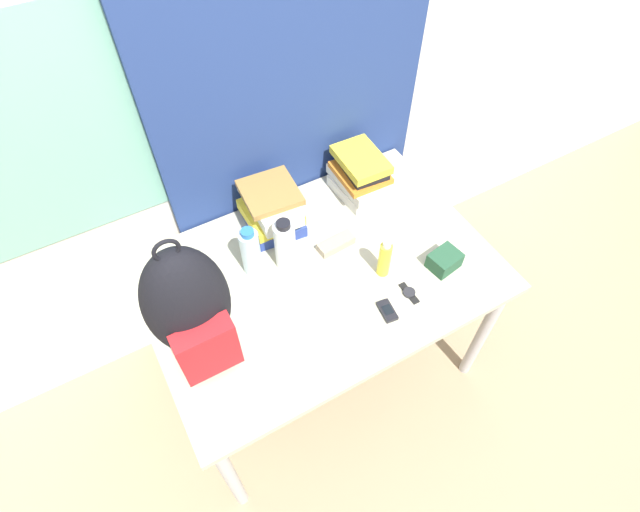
# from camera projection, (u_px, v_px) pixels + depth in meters

# --- Properties ---
(ground_plane) EXTENTS (12.00, 12.00, 0.00)m
(ground_plane) POSITION_uv_depth(u_px,v_px,m) (368.00, 439.00, 2.26)
(ground_plane) COLOR #9E8466
(wall_back) EXTENTS (6.00, 0.06, 2.50)m
(wall_back) POSITION_uv_depth(u_px,v_px,m) (246.00, 88.00, 1.79)
(wall_back) COLOR silver
(wall_back) RESTS_ON ground_plane
(curtain_blue) EXTENTS (1.11, 0.04, 2.50)m
(curtain_blue) POSITION_uv_depth(u_px,v_px,m) (295.00, 83.00, 1.81)
(curtain_blue) COLOR navy
(curtain_blue) RESTS_ON ground_plane
(desk) EXTENTS (1.31, 0.89, 0.76)m
(desk) POSITION_uv_depth(u_px,v_px,m) (320.00, 284.00, 1.96)
(desk) COLOR #B7B299
(desk) RESTS_ON ground_plane
(backpack) EXTENTS (0.27, 0.26, 0.55)m
(backpack) POSITION_uv_depth(u_px,v_px,m) (189.00, 308.00, 1.52)
(backpack) COLOR black
(backpack) RESTS_ON desk
(book_stack_left) EXTENTS (0.22, 0.27, 0.20)m
(book_stack_left) POSITION_uv_depth(u_px,v_px,m) (272.00, 209.00, 1.96)
(book_stack_left) COLOR navy
(book_stack_left) RESTS_ON desk
(book_stack_center) EXTENTS (0.22, 0.26, 0.20)m
(book_stack_center) POSITION_uv_depth(u_px,v_px,m) (361.00, 175.00, 2.09)
(book_stack_center) COLOR silver
(book_stack_center) RESTS_ON desk
(water_bottle) EXTENTS (0.07, 0.07, 0.23)m
(water_bottle) POSITION_uv_depth(u_px,v_px,m) (251.00, 252.00, 1.82)
(water_bottle) COLOR silver
(water_bottle) RESTS_ON desk
(sports_bottle) EXTENTS (0.08, 0.08, 0.24)m
(sports_bottle) POSITION_uv_depth(u_px,v_px,m) (285.00, 245.00, 1.83)
(sports_bottle) COLOR white
(sports_bottle) RESTS_ON desk
(sunscreen_bottle) EXTENTS (0.05, 0.05, 0.18)m
(sunscreen_bottle) POSITION_uv_depth(u_px,v_px,m) (385.00, 259.00, 1.83)
(sunscreen_bottle) COLOR yellow
(sunscreen_bottle) RESTS_ON desk
(cell_phone) EXTENTS (0.06, 0.09, 0.02)m
(cell_phone) POSITION_uv_depth(u_px,v_px,m) (387.00, 311.00, 1.78)
(cell_phone) COLOR black
(cell_phone) RESTS_ON desk
(sunglasses_case) EXTENTS (0.15, 0.07, 0.04)m
(sunglasses_case) POSITION_uv_depth(u_px,v_px,m) (336.00, 244.00, 1.96)
(sunglasses_case) COLOR gray
(sunglasses_case) RESTS_ON desk
(camera_pouch) EXTENTS (0.13, 0.11, 0.07)m
(camera_pouch) POSITION_uv_depth(u_px,v_px,m) (444.00, 261.00, 1.89)
(camera_pouch) COLOR #234C33
(camera_pouch) RESTS_ON desk
(wristwatch) EXTENTS (0.05, 0.10, 0.01)m
(wristwatch) POSITION_uv_depth(u_px,v_px,m) (409.00, 293.00, 1.83)
(wristwatch) COLOR black
(wristwatch) RESTS_ON desk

